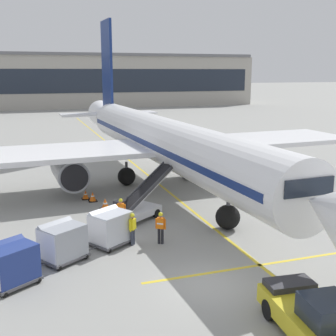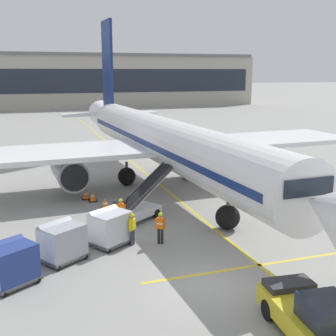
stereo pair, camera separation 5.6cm
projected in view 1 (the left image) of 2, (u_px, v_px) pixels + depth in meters
name	position (u px, v px, depth m)	size (l,w,h in m)	color
ground_plane	(208.00, 285.00, 18.68)	(600.00, 600.00, 0.00)	gray
parked_airplane	(161.00, 141.00, 34.51)	(33.80, 43.13, 14.52)	white
belt_loader	(137.00, 206.00, 26.80)	(5.06, 4.03, 3.06)	silver
baggage_cart_lead	(110.00, 227.00, 22.82)	(2.73, 2.42, 1.91)	#515156
baggage_cart_second	(62.00, 241.00, 20.88)	(2.73, 2.42, 1.91)	#515156
baggage_cart_third	(11.00, 263.00, 18.50)	(2.73, 2.42, 1.91)	#515156
pushback_tug	(314.00, 316.00, 14.79)	(2.48, 4.57, 1.83)	gold
ground_crew_by_loader	(121.00, 211.00, 25.44)	(0.55, 0.35, 1.74)	#514C42
ground_crew_by_carts	(133.00, 227.00, 22.80)	(0.43, 0.45, 1.74)	#333847
ground_crew_marshaller	(161.00, 226.00, 22.96)	(0.49, 0.41, 1.74)	black
safety_cone_engine_keepout	(93.00, 197.00, 30.66)	(0.60, 0.60, 0.68)	black
safety_cone_wingtip	(105.00, 204.00, 28.79)	(0.68, 0.68, 0.76)	black
safety_cone_nose_mark	(86.00, 195.00, 31.19)	(0.57, 0.57, 0.65)	black
apron_guidance_line_lead_in	(163.00, 187.00, 34.49)	(0.20, 110.00, 0.01)	yellow
apron_guidance_line_stop_bar	(264.00, 264.00, 20.66)	(12.00, 0.20, 0.01)	yellow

